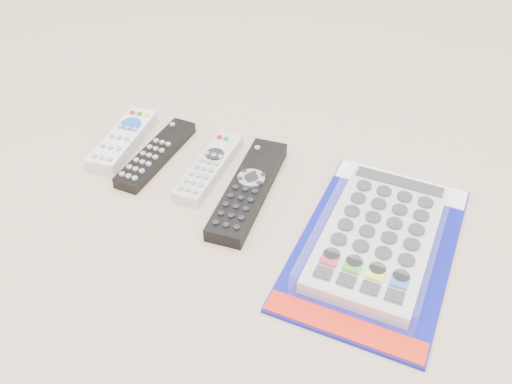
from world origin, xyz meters
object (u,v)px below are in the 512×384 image
at_px(remote_slim_black, 156,154).
at_px(remote_silver_dvd, 209,167).
at_px(remote_small_grey, 123,139).
at_px(jumbo_remote_packaged, 379,235).
at_px(remote_large_black, 248,189).

xyz_separation_m(remote_slim_black, remote_silver_dvd, (0.09, 0.01, -0.00)).
relative_size(remote_small_grey, remote_silver_dvd, 0.96).
distance_m(remote_small_grey, jumbo_remote_packaged, 0.45).
xyz_separation_m(remote_small_grey, jumbo_remote_packaged, (0.45, -0.06, 0.01)).
bearing_deg(remote_large_black, remote_silver_dvd, 156.19).
height_order(remote_silver_dvd, jumbo_remote_packaged, jumbo_remote_packaged).
distance_m(remote_slim_black, jumbo_remote_packaged, 0.38).
height_order(remote_slim_black, remote_large_black, remote_large_black).
height_order(remote_large_black, jumbo_remote_packaged, jumbo_remote_packaged).
bearing_deg(remote_small_grey, remote_large_black, -13.83).
bearing_deg(remote_slim_black, jumbo_remote_packaged, -5.76).
distance_m(remote_slim_black, remote_silver_dvd, 0.09).
bearing_deg(remote_large_black, jumbo_remote_packaged, -12.11).
relative_size(remote_slim_black, remote_silver_dvd, 1.06).
xyz_separation_m(remote_small_grey, remote_silver_dvd, (0.16, -0.01, -0.00)).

